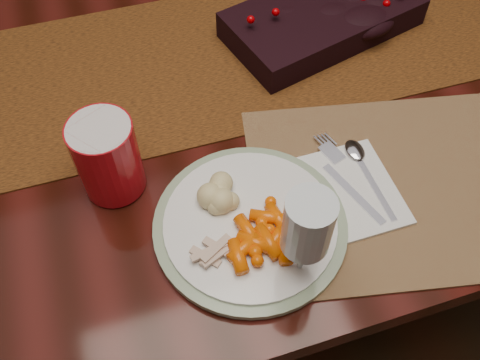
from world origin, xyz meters
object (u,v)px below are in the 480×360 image
object	(u,v)px
baby_carrots	(256,243)
turkey_shreds	(205,249)
wine_glass	(304,242)
centerpiece	(323,15)
dinner_plate	(250,224)
mashed_potatoes	(219,189)
dining_table	(210,194)
placemat_main	(405,184)
red_cup	(107,157)
napkin	(348,191)

from	to	relation	value
baby_carrots	turkey_shreds	world-z (taller)	baby_carrots
turkey_shreds	wine_glass	bearing A→B (deg)	-26.79
centerpiece	dinner_plate	xyz separation A→B (m)	(-0.26, -0.36, -0.03)
dinner_plate	mashed_potatoes	size ratio (longest dim) A/B	3.86
dining_table	baby_carrots	world-z (taller)	baby_carrots
centerpiece	placemat_main	xyz separation A→B (m)	(-0.01, -0.36, -0.04)
centerpiece	mashed_potatoes	size ratio (longest dim) A/B	4.92
dining_table	turkey_shreds	size ratio (longest dim) A/B	27.76
placemat_main	red_cup	bearing A→B (deg)	173.64
centerpiece	baby_carrots	size ratio (longest dim) A/B	3.50
dining_table	placemat_main	bearing A→B (deg)	-53.79
placemat_main	wine_glass	world-z (taller)	wine_glass
mashed_potatoes	red_cup	bearing A→B (deg)	149.72
dining_table	centerpiece	bearing A→B (deg)	10.63
baby_carrots	red_cup	size ratio (longest dim) A/B	0.79
dining_table	wine_glass	world-z (taller)	wine_glass
placemat_main	dinner_plate	world-z (taller)	dinner_plate
mashed_potatoes	wine_glass	xyz separation A→B (m)	(0.07, -0.14, 0.05)
dining_table	napkin	world-z (taller)	napkin
dinner_plate	napkin	bearing A→B (deg)	4.52
mashed_potatoes	centerpiece	bearing A→B (deg)	47.16
centerpiece	red_cup	world-z (taller)	red_cup
dinner_plate	turkey_shreds	xyz separation A→B (m)	(-0.07, -0.03, 0.01)
dining_table	placemat_main	world-z (taller)	placemat_main
turkey_shreds	napkin	size ratio (longest dim) A/B	0.41
dining_table	dinner_plate	xyz separation A→B (m)	(-0.01, -0.32, 0.39)
baby_carrots	napkin	world-z (taller)	baby_carrots
baby_carrots	napkin	size ratio (longest dim) A/B	0.62
centerpiece	napkin	distance (m)	0.37
baby_carrots	centerpiece	bearing A→B (deg)	56.74
centerpiece	mashed_potatoes	bearing A→B (deg)	-132.84
dining_table	wine_glass	size ratio (longest dim) A/B	10.66
dining_table	red_cup	size ratio (longest dim) A/B	14.40
mashed_potatoes	napkin	bearing A→B (deg)	-12.17
mashed_potatoes	wine_glass	size ratio (longest dim) A/B	0.42
centerpiece	turkey_shreds	world-z (taller)	centerpiece
red_cup	turkey_shreds	bearing A→B (deg)	-59.28
centerpiece	red_cup	distance (m)	0.49
placemat_main	mashed_potatoes	bearing A→B (deg)	-179.28
centerpiece	placemat_main	world-z (taller)	centerpiece
wine_glass	mashed_potatoes	bearing A→B (deg)	117.25
centerpiece	placemat_main	size ratio (longest dim) A/B	0.76
dinner_plate	baby_carrots	distance (m)	0.04
wine_glass	centerpiece	bearing A→B (deg)	63.94
mashed_potatoes	napkin	size ratio (longest dim) A/B	0.44
red_cup	centerpiece	bearing A→B (deg)	28.40
dinner_plate	turkey_shreds	size ratio (longest dim) A/B	4.21
placemat_main	red_cup	distance (m)	0.44
baby_carrots	dinner_plate	bearing A→B (deg)	83.01
placemat_main	wine_glass	xyz separation A→B (m)	(-0.20, -0.08, 0.08)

